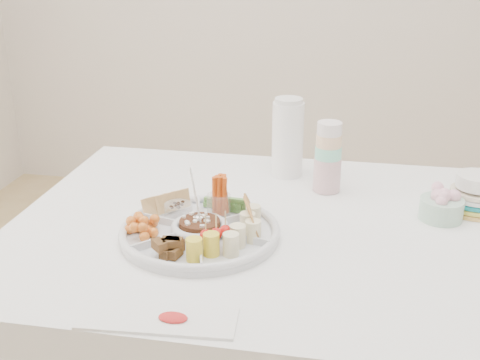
% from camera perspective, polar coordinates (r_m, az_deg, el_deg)
% --- Properties ---
extents(dining_table, '(1.52, 1.02, 0.76)m').
position_cam_1_polar(dining_table, '(1.72, 6.12, -15.86)').
color(dining_table, white).
rests_on(dining_table, floor).
extents(party_tray, '(0.46, 0.46, 0.04)m').
position_cam_1_polar(party_tray, '(1.46, -3.83, -4.68)').
color(party_tray, silver).
rests_on(party_tray, dining_table).
extents(bean_dip, '(0.12, 0.12, 0.04)m').
position_cam_1_polar(bean_dip, '(1.45, -3.84, -4.42)').
color(bean_dip, '#502E11').
rests_on(bean_dip, party_tray).
extents(tortillas, '(0.13, 0.13, 0.06)m').
position_cam_1_polar(tortillas, '(1.45, 1.29, -3.75)').
color(tortillas, tan).
rests_on(tortillas, party_tray).
extents(carrot_cucumber, '(0.15, 0.15, 0.11)m').
position_cam_1_polar(carrot_cucumber, '(1.54, -1.53, -1.37)').
color(carrot_cucumber, '#D04D13').
rests_on(carrot_cucumber, party_tray).
extents(pita_raisins, '(0.12, 0.12, 0.05)m').
position_cam_1_polar(pita_raisins, '(1.55, -6.33, -2.19)').
color(pita_raisins, tan).
rests_on(pita_raisins, party_tray).
extents(cherries, '(0.13, 0.13, 0.04)m').
position_cam_1_polar(cherries, '(1.45, -8.98, -4.34)').
color(cherries, orange).
rests_on(cherries, party_tray).
extents(granola_chunks, '(0.12, 0.12, 0.04)m').
position_cam_1_polar(granola_chunks, '(1.35, -6.53, -6.37)').
color(granola_chunks, brown).
rests_on(granola_chunks, party_tray).
extents(banana_tomato, '(0.15, 0.15, 0.10)m').
position_cam_1_polar(banana_tomato, '(1.34, -0.99, -5.33)').
color(banana_tomato, '#FFEE75').
rests_on(banana_tomato, party_tray).
extents(cup_stack, '(0.09, 0.09, 0.21)m').
position_cam_1_polar(cup_stack, '(1.71, 8.35, 2.33)').
color(cup_stack, '#B4C9A3').
rests_on(cup_stack, dining_table).
extents(thermos, '(0.11, 0.11, 0.24)m').
position_cam_1_polar(thermos, '(1.81, 4.54, 4.12)').
color(thermos, white).
rests_on(thermos, dining_table).
extents(flower_bowl, '(0.13, 0.13, 0.08)m').
position_cam_1_polar(flower_bowl, '(1.62, 18.59, -2.19)').
color(flower_bowl, '#88C0A4').
rests_on(flower_bowl, dining_table).
extents(plate_stack, '(0.19, 0.19, 0.10)m').
position_cam_1_polar(plate_stack, '(1.70, 21.44, -1.16)').
color(plate_stack, '#DFB456').
rests_on(plate_stack, dining_table).
extents(placemat, '(0.31, 0.12, 0.01)m').
position_cam_1_polar(placemat, '(1.18, -7.79, -12.89)').
color(placemat, silver).
rests_on(placemat, dining_table).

